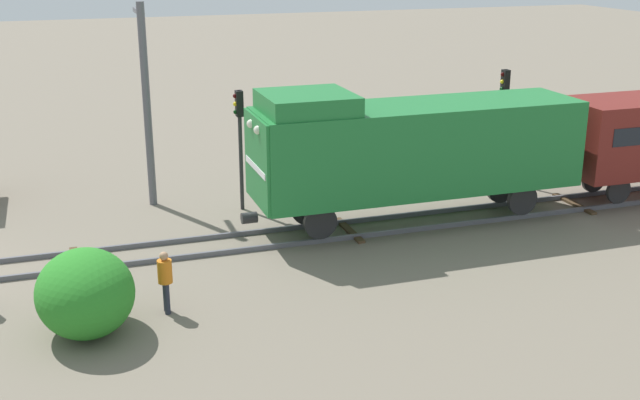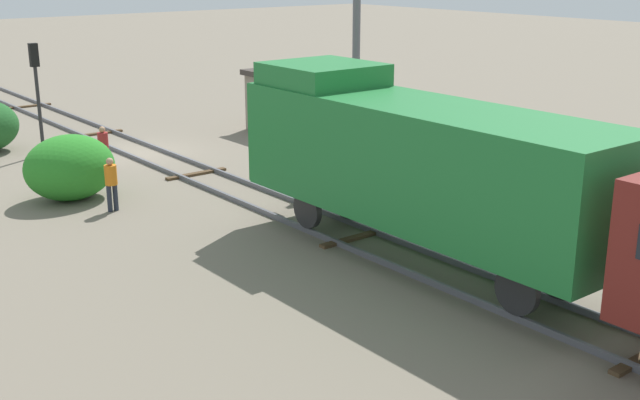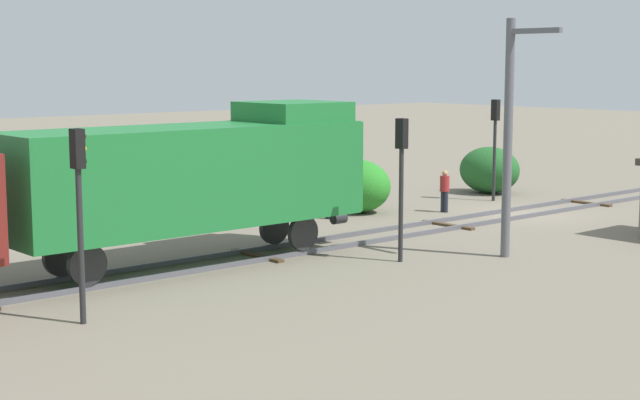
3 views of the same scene
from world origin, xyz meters
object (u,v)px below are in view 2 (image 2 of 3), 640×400
worker_near_track (103,145)px  worker_by_signal (111,180)px  traffic_signal_mid (379,106)px  traffic_signal_near (36,78)px  relay_hut (290,99)px  locomotive (415,158)px  catenary_mast (357,64)px

worker_near_track → worker_by_signal: 5.00m
traffic_signal_mid → traffic_signal_near: bearing=-62.3°
worker_near_track → relay_hut: 10.10m
locomotive → catenary_mast: catenary_mast is taller
worker_near_track → catenary_mast: (-7.47, 5.47, 2.89)m
locomotive → worker_by_signal: bearing=-64.6°
traffic_signal_near → worker_near_track: (-0.80, 4.10, -2.06)m
worker_near_track → worker_by_signal: same height
traffic_signal_mid → worker_near_track: 10.45m
worker_by_signal → traffic_signal_near: bearing=66.7°
catenary_mast → relay_hut: (-2.43, -7.43, -2.50)m
locomotive → catenary_mast: bearing=-122.2°
traffic_signal_mid → worker_by_signal: traffic_signal_mid is taller
worker_near_track → locomotive: bearing=167.6°
traffic_signal_near → worker_near_track: size_ratio=2.59×
worker_by_signal → catenary_mast: catenary_mast is taller
worker_by_signal → relay_hut: relay_hut is taller
locomotive → catenary_mast: 9.58m
traffic_signal_mid → relay_hut: 11.30m
worker_near_track → worker_by_signal: bearing=136.4°
worker_near_track → worker_by_signal: (1.80, 4.66, 0.00)m
locomotive → worker_by_signal: (4.20, -8.86, -1.78)m
traffic_signal_near → worker_near_track: traffic_signal_near is taller
locomotive → relay_hut: (-7.50, -15.48, -1.38)m
traffic_signal_near → traffic_signal_mid: (-6.60, 12.55, -0.05)m
traffic_signal_mid → worker_near_track: (5.80, -8.45, -2.01)m
catenary_mast → relay_hut: bearing=-108.1°
relay_hut → traffic_signal_mid: bearing=68.5°
traffic_signal_mid → worker_near_track: traffic_signal_mid is taller
traffic_signal_mid → worker_by_signal: bearing=-26.5°
locomotive → worker_by_signal: 9.97m
worker_by_signal → relay_hut: bearing=12.7°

